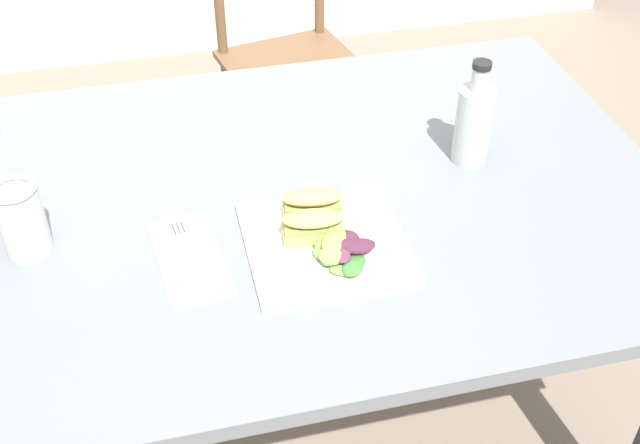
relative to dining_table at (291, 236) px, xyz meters
name	(u,v)px	position (x,y,z in m)	size (l,w,h in m)	color
ground_plane	(291,418)	(-0.01, 0.04, -0.63)	(8.00, 8.00, 0.00)	#7A6B5B
dining_table	(291,236)	(0.00, 0.00, 0.00)	(1.44, 0.98, 0.74)	slate
chair_wooden_far	(289,60)	(0.21, 1.05, -0.19)	(0.47, 0.47, 0.87)	brown
plate_lunch	(325,243)	(0.03, -0.16, 0.11)	(0.27, 0.27, 0.01)	white
sandwich_half_front	(313,225)	(0.01, -0.15, 0.14)	(0.11, 0.07, 0.06)	tan
sandwich_half_back	(312,204)	(0.02, -0.09, 0.14)	(0.11, 0.07, 0.06)	tan
salad_mixed_greens	(341,251)	(0.04, -0.21, 0.13)	(0.11, 0.12, 0.03)	#3D7033
napkin_folded	(190,258)	(-0.20, -0.14, 0.11)	(0.10, 0.22, 0.00)	silver
fork_on_napkin	(187,250)	(-0.20, -0.12, 0.11)	(0.05, 0.19, 0.00)	silver
bottle_cold_brew	(473,127)	(0.37, 0.03, 0.18)	(0.07, 0.07, 0.21)	black
mason_jar_iced_tea	(22,222)	(-0.47, -0.05, 0.17)	(0.08, 0.08, 0.14)	#C67528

